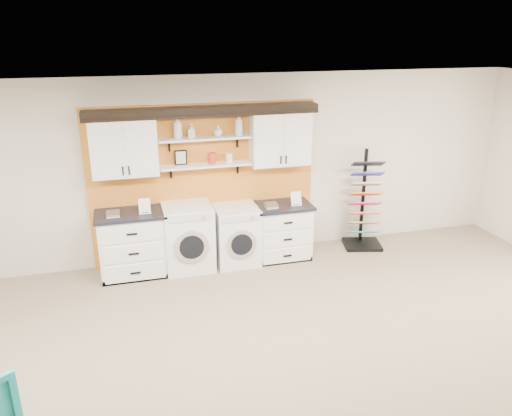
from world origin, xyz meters
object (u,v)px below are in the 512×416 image
object	(u,v)px
sample_rack	(364,216)
dryer	(236,235)
base_cabinet_right	(282,231)
washer	(188,237)
base_cabinet_left	(133,244)

from	to	relation	value
sample_rack	dryer	bearing A→B (deg)	-164.95
base_cabinet_right	washer	bearing A→B (deg)	-179.87
washer	sample_rack	bearing A→B (deg)	0.74
base_cabinet_left	base_cabinet_right	size ratio (longest dim) A/B	1.10
base_cabinet_left	sample_rack	bearing A→B (deg)	0.52
base_cabinet_left	washer	bearing A→B (deg)	-0.24
base_cabinet_left	base_cabinet_right	world-z (taller)	base_cabinet_left
base_cabinet_right	washer	xyz separation A→B (m)	(-1.46, -0.00, 0.06)
dryer	sample_rack	xyz separation A→B (m)	(2.15, 0.04, 0.07)
washer	dryer	distance (m)	0.73
base_cabinet_right	dryer	bearing A→B (deg)	-179.73
base_cabinet_right	dryer	world-z (taller)	dryer
base_cabinet_right	washer	world-z (taller)	washer
base_cabinet_right	dryer	size ratio (longest dim) A/B	0.99
dryer	sample_rack	world-z (taller)	sample_rack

